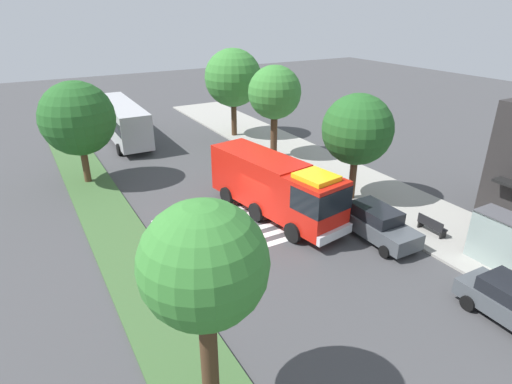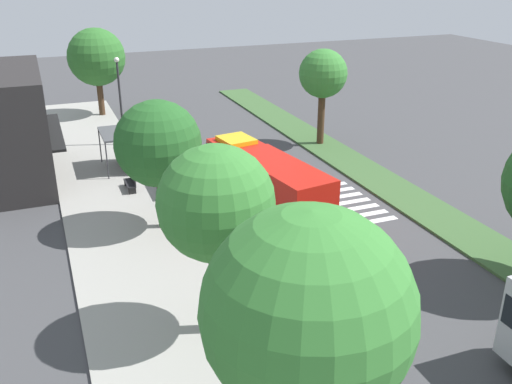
# 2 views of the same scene
# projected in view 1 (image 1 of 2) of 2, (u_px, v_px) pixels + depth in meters

# --- Properties ---
(ground_plane) EXTENTS (120.00, 120.00, 0.00)m
(ground_plane) POSITION_uv_depth(u_px,v_px,m) (254.00, 220.00, 24.57)
(ground_plane) COLOR #424244
(sidewalk) EXTENTS (60.00, 5.82, 0.14)m
(sidewalk) POSITION_uv_depth(u_px,v_px,m) (366.00, 189.00, 28.50)
(sidewalk) COLOR #9E9B93
(sidewalk) RESTS_ON ground_plane
(median_strip) EXTENTS (60.00, 3.00, 0.14)m
(median_strip) POSITION_uv_depth(u_px,v_px,m) (127.00, 253.00, 21.23)
(median_strip) COLOR #3D6033
(median_strip) RESTS_ON ground_plane
(crosswalk) EXTENTS (5.85, 10.44, 0.01)m
(crosswalk) POSITION_uv_depth(u_px,v_px,m) (254.00, 220.00, 24.52)
(crosswalk) COLOR silver
(crosswalk) RESTS_ON ground_plane
(fire_truck) EXTENTS (9.78, 3.89, 3.60)m
(fire_truck) POSITION_uv_depth(u_px,v_px,m) (278.00, 186.00, 24.10)
(fire_truck) COLOR red
(fire_truck) RESTS_ON ground_plane
(parked_car_west) EXTENTS (4.70, 2.10, 1.78)m
(parked_car_west) POSITION_uv_depth(u_px,v_px,m) (377.00, 223.00, 22.29)
(parked_car_west) COLOR #474C51
(parked_car_west) RESTS_ON ground_plane
(transit_bus) EXTENTS (11.12, 3.01, 3.44)m
(transit_bus) POSITION_uv_depth(u_px,v_px,m) (122.00, 119.00, 37.90)
(transit_bus) COLOR #B2B2B7
(transit_bus) RESTS_ON ground_plane
(bus_stop_shelter) EXTENTS (3.50, 1.40, 2.46)m
(bus_stop_shelter) POSITION_uv_depth(u_px,v_px,m) (510.00, 236.00, 19.09)
(bus_stop_shelter) COLOR #4C4C51
(bus_stop_shelter) RESTS_ON sidewalk
(bench_near_shelter) EXTENTS (1.60, 0.50, 0.90)m
(bench_near_shelter) POSITION_uv_depth(u_px,v_px,m) (431.00, 225.00, 22.77)
(bench_near_shelter) COLOR black
(bench_near_shelter) RESTS_ON sidewalk
(sidewalk_tree_far_west) EXTENTS (5.12, 5.12, 7.85)m
(sidewalk_tree_far_west) POSITION_uv_depth(u_px,v_px,m) (233.00, 78.00, 37.92)
(sidewalk_tree_far_west) COLOR #47301E
(sidewalk_tree_far_west) RESTS_ON sidewalk
(sidewalk_tree_west) EXTENTS (4.10, 4.10, 7.19)m
(sidewalk_tree_west) POSITION_uv_depth(u_px,v_px,m) (275.00, 93.00, 32.44)
(sidewalk_tree_west) COLOR #47301E
(sidewalk_tree_west) RESTS_ON sidewalk
(sidewalk_tree_center) EXTENTS (4.29, 4.29, 6.62)m
(sidewalk_tree_center) POSITION_uv_depth(u_px,v_px,m) (357.00, 130.00, 25.30)
(sidewalk_tree_center) COLOR #513823
(sidewalk_tree_center) RESTS_ON sidewalk
(median_tree_far_west) EXTENTS (4.89, 4.89, 6.90)m
(median_tree_far_west) POSITION_uv_depth(u_px,v_px,m) (78.00, 119.00, 27.83)
(median_tree_far_west) COLOR #513823
(median_tree_far_west) RESTS_ON median_strip
(median_tree_west) EXTENTS (3.48, 3.48, 6.93)m
(median_tree_west) POSITION_uv_depth(u_px,v_px,m) (204.00, 267.00, 10.98)
(median_tree_west) COLOR #47301E
(median_tree_west) RESTS_ON median_strip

